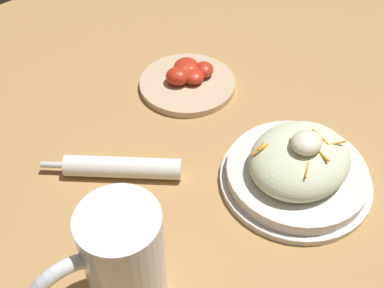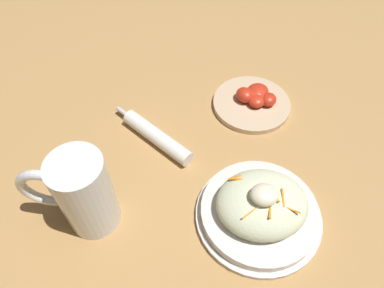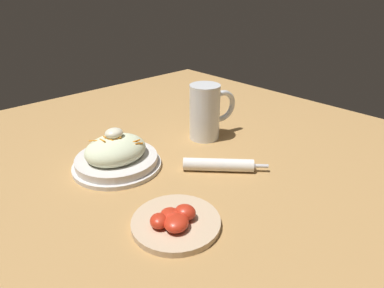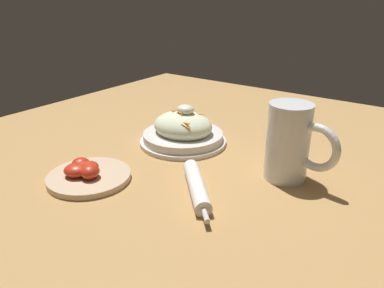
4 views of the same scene
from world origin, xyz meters
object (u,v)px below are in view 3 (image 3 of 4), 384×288
(salad_plate, at_px, (116,155))
(tomato_plate, at_px, (175,221))
(napkin_roll, at_px, (219,165))
(beer_mug, at_px, (206,113))

(salad_plate, distance_m, tomato_plate, 0.28)
(salad_plate, relative_size, napkin_roll, 1.34)
(beer_mug, relative_size, tomato_plate, 0.94)
(beer_mug, bearing_deg, napkin_roll, 54.44)
(beer_mug, relative_size, napkin_roll, 0.98)
(napkin_roll, bearing_deg, tomato_plate, 21.92)
(beer_mug, bearing_deg, salad_plate, -4.95)
(salad_plate, height_order, tomato_plate, salad_plate)
(beer_mug, height_order, tomato_plate, beer_mug)
(beer_mug, distance_m, napkin_roll, 0.21)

